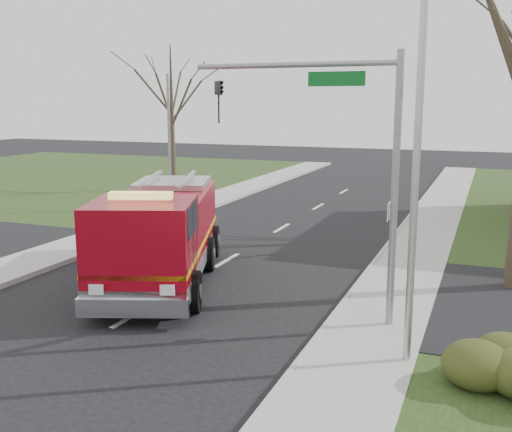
% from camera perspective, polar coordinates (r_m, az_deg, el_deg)
% --- Properties ---
extents(ground, '(120.00, 120.00, 0.00)m').
position_cam_1_polar(ground, '(16.51, -11.57, -9.25)').
color(ground, black).
rests_on(ground, ground).
extents(sidewalk_right, '(2.40, 80.00, 0.15)m').
position_cam_1_polar(sidewalk_right, '(14.26, 10.32, -12.19)').
color(sidewalk_right, '#9D9D97').
rests_on(sidewalk_right, ground).
extents(hedge_corner, '(2.80, 2.00, 0.90)m').
position_cam_1_polar(hedge_corner, '(12.94, 22.03, -12.88)').
color(hedge_corner, '#353F17').
rests_on(hedge_corner, lawn_right).
extents(bare_tree_left, '(4.50, 4.50, 9.00)m').
position_cam_1_polar(bare_tree_left, '(37.82, -8.05, 10.67)').
color(bare_tree_left, '#3A3022').
rests_on(bare_tree_left, ground).
extents(traffic_signal_mast, '(5.29, 0.18, 6.80)m').
position_cam_1_polar(traffic_signal_mast, '(14.84, 8.31, 7.24)').
color(traffic_signal_mast, gray).
rests_on(traffic_signal_mast, ground).
extents(streetlight_pole, '(1.48, 0.16, 8.40)m').
position_cam_1_polar(streetlight_pole, '(12.55, 14.78, 5.64)').
color(streetlight_pole, '#B7BABF').
rests_on(streetlight_pole, ground).
extents(utility_pole_far, '(0.14, 0.14, 7.00)m').
position_cam_1_polar(utility_pole_far, '(31.09, -8.26, 6.84)').
color(utility_pole_far, gray).
rests_on(utility_pole_far, ground).
extents(fire_engine, '(5.41, 8.56, 3.27)m').
position_cam_1_polar(fire_engine, '(18.84, -9.12, -1.96)').
color(fire_engine, maroon).
rests_on(fire_engine, ground).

